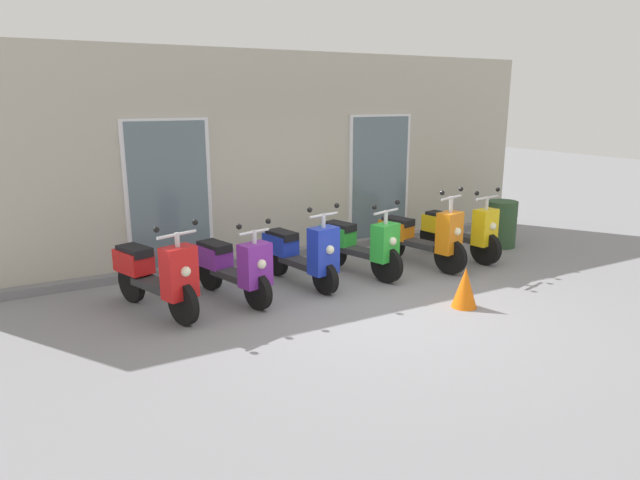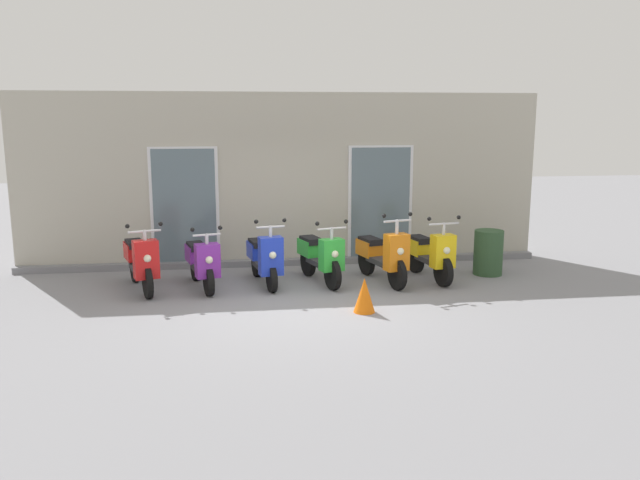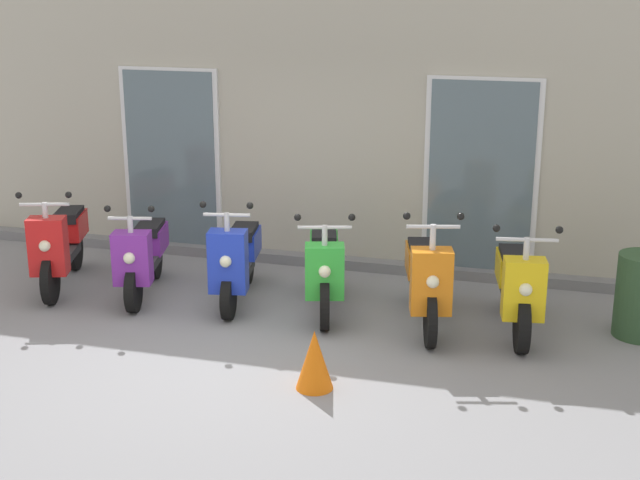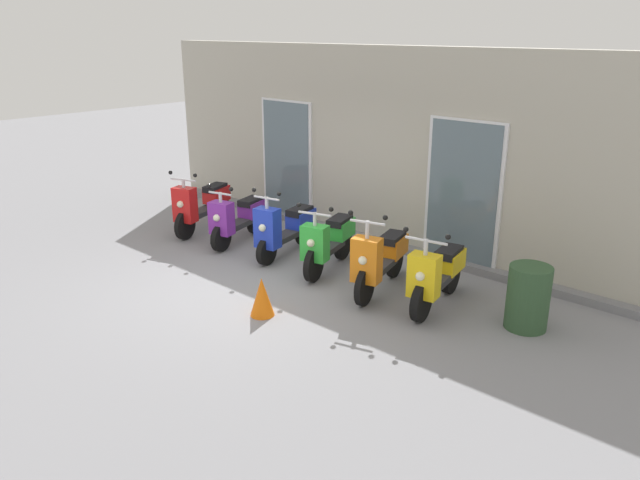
{
  "view_description": "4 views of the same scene",
  "coord_description": "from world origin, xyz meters",
  "px_view_note": "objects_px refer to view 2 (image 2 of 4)",
  "views": [
    {
      "loc": [
        -4.05,
        -5.58,
        2.58
      ],
      "look_at": [
        -0.6,
        0.5,
        0.83
      ],
      "focal_mm": 32.0,
      "sensor_mm": 36.0,
      "label": 1
    },
    {
      "loc": [
        -0.97,
        -9.43,
        2.83
      ],
      "look_at": [
        0.42,
        0.74,
        0.85
      ],
      "focal_mm": 35.78,
      "sensor_mm": 36.0,
      "label": 2
    },
    {
      "loc": [
        2.83,
        -7.15,
        3.35
      ],
      "look_at": [
        0.54,
        0.91,
        0.86
      ],
      "focal_mm": 50.07,
      "sensor_mm": 36.0,
      "label": 3
    },
    {
      "loc": [
        6.38,
        -5.51,
        3.58
      ],
      "look_at": [
        0.78,
        0.72,
        0.69
      ],
      "focal_mm": 34.77,
      "sensor_mm": 36.0,
      "label": 4
    }
  ],
  "objects_px": {
    "scooter_green": "(320,256)",
    "traffic_cone": "(364,295)",
    "scooter_purple": "(201,261)",
    "scooter_red": "(140,261)",
    "scooter_yellow": "(430,254)",
    "trash_bin": "(488,252)",
    "scooter_blue": "(264,257)",
    "scooter_orange": "(382,255)"
  },
  "relations": [
    {
      "from": "scooter_green",
      "to": "traffic_cone",
      "type": "bearing_deg",
      "value": -76.92
    },
    {
      "from": "scooter_purple",
      "to": "scooter_red",
      "type": "bearing_deg",
      "value": -179.09
    },
    {
      "from": "scooter_purple",
      "to": "scooter_green",
      "type": "height_order",
      "value": "scooter_green"
    },
    {
      "from": "scooter_purple",
      "to": "scooter_yellow",
      "type": "xyz_separation_m",
      "value": [
        3.97,
        0.04,
        0.01
      ]
    },
    {
      "from": "scooter_red",
      "to": "trash_bin",
      "type": "relative_size",
      "value": 1.97
    },
    {
      "from": "scooter_blue",
      "to": "scooter_orange",
      "type": "xyz_separation_m",
      "value": [
        2.04,
        -0.13,
        0.02
      ]
    },
    {
      "from": "scooter_blue",
      "to": "scooter_green",
      "type": "distance_m",
      "value": 0.96
    },
    {
      "from": "scooter_green",
      "to": "trash_bin",
      "type": "bearing_deg",
      "value": 3.21
    },
    {
      "from": "scooter_purple",
      "to": "trash_bin",
      "type": "relative_size",
      "value": 1.85
    },
    {
      "from": "scooter_green",
      "to": "traffic_cone",
      "type": "xyz_separation_m",
      "value": [
        0.42,
        -1.79,
        -0.22
      ]
    },
    {
      "from": "trash_bin",
      "to": "scooter_green",
      "type": "bearing_deg",
      "value": -176.79
    },
    {
      "from": "scooter_green",
      "to": "scooter_yellow",
      "type": "bearing_deg",
      "value": -1.11
    },
    {
      "from": "scooter_purple",
      "to": "scooter_blue",
      "type": "height_order",
      "value": "scooter_blue"
    },
    {
      "from": "scooter_purple",
      "to": "traffic_cone",
      "type": "height_order",
      "value": "scooter_purple"
    },
    {
      "from": "scooter_purple",
      "to": "scooter_yellow",
      "type": "height_order",
      "value": "scooter_yellow"
    },
    {
      "from": "scooter_green",
      "to": "scooter_yellow",
      "type": "xyz_separation_m",
      "value": [
        1.95,
        -0.04,
        -0.01
      ]
    },
    {
      "from": "scooter_red",
      "to": "scooter_blue",
      "type": "relative_size",
      "value": 1.05
    },
    {
      "from": "scooter_red",
      "to": "trash_bin",
      "type": "height_order",
      "value": "scooter_red"
    },
    {
      "from": "trash_bin",
      "to": "scooter_blue",
      "type": "bearing_deg",
      "value": -177.7
    },
    {
      "from": "scooter_red",
      "to": "scooter_yellow",
      "type": "relative_size",
      "value": 1.03
    },
    {
      "from": "scooter_blue",
      "to": "traffic_cone",
      "type": "height_order",
      "value": "scooter_blue"
    },
    {
      "from": "scooter_orange",
      "to": "trash_bin",
      "type": "xyz_separation_m",
      "value": [
        2.05,
        0.3,
        -0.08
      ]
    },
    {
      "from": "scooter_purple",
      "to": "trash_bin",
      "type": "xyz_separation_m",
      "value": [
        5.15,
        0.25,
        -0.05
      ]
    },
    {
      "from": "scooter_green",
      "to": "scooter_yellow",
      "type": "height_order",
      "value": "scooter_yellow"
    },
    {
      "from": "scooter_purple",
      "to": "scooter_orange",
      "type": "xyz_separation_m",
      "value": [
        3.09,
        -0.05,
        0.04
      ]
    },
    {
      "from": "scooter_red",
      "to": "traffic_cone",
      "type": "xyz_separation_m",
      "value": [
        3.43,
        -1.7,
        -0.24
      ]
    },
    {
      "from": "scooter_blue",
      "to": "scooter_yellow",
      "type": "bearing_deg",
      "value": -0.96
    },
    {
      "from": "traffic_cone",
      "to": "scooter_orange",
      "type": "bearing_deg",
      "value": 68.55
    },
    {
      "from": "scooter_red",
      "to": "scooter_orange",
      "type": "relative_size",
      "value": 0.98
    },
    {
      "from": "scooter_red",
      "to": "scooter_green",
      "type": "xyz_separation_m",
      "value": [
        3.01,
        0.09,
        -0.03
      ]
    },
    {
      "from": "scooter_blue",
      "to": "scooter_yellow",
      "type": "xyz_separation_m",
      "value": [
        2.92,
        -0.05,
        -0.01
      ]
    },
    {
      "from": "scooter_orange",
      "to": "scooter_yellow",
      "type": "relative_size",
      "value": 1.05
    },
    {
      "from": "scooter_orange",
      "to": "traffic_cone",
      "type": "height_order",
      "value": "scooter_orange"
    },
    {
      "from": "scooter_blue",
      "to": "trash_bin",
      "type": "relative_size",
      "value": 1.88
    },
    {
      "from": "scooter_blue",
      "to": "scooter_green",
      "type": "bearing_deg",
      "value": -0.64
    },
    {
      "from": "scooter_red",
      "to": "scooter_orange",
      "type": "height_order",
      "value": "scooter_orange"
    },
    {
      "from": "scooter_red",
      "to": "trash_bin",
      "type": "xyz_separation_m",
      "value": [
        6.14,
        0.27,
        -0.09
      ]
    },
    {
      "from": "scooter_red",
      "to": "scooter_purple",
      "type": "bearing_deg",
      "value": 0.91
    },
    {
      "from": "scooter_purple",
      "to": "scooter_orange",
      "type": "bearing_deg",
      "value": -0.88
    },
    {
      "from": "scooter_red",
      "to": "scooter_purple",
      "type": "distance_m",
      "value": 0.99
    },
    {
      "from": "scooter_orange",
      "to": "traffic_cone",
      "type": "distance_m",
      "value": 1.81
    },
    {
      "from": "scooter_red",
      "to": "traffic_cone",
      "type": "height_order",
      "value": "scooter_red"
    }
  ]
}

